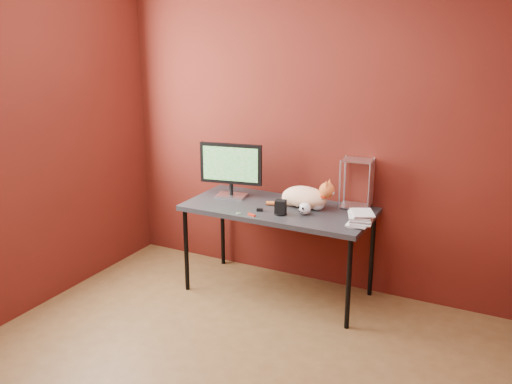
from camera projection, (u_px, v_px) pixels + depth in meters
The scene contains 11 objects.
room at pixel (200, 160), 3.12m from camera, with size 3.52×3.52×2.61m.
desk at pixel (279, 213), 4.57m from camera, with size 1.50×0.70×0.75m.
monitor at pixel (231, 167), 4.74m from camera, with size 0.53×0.21×0.46m.
cat at pixel (305, 197), 4.51m from camera, with size 0.56×0.22×0.26m.
skull_mug at pixel (305, 209), 4.36m from camera, with size 0.10×0.10×0.09m.
speaker at pixel (281, 208), 4.36m from camera, with size 0.10×0.10×0.11m.
book_stack at pixel (354, 154), 4.04m from camera, with size 0.23×0.25×1.04m.
wire_rack at pixel (357, 183), 4.50m from camera, with size 0.25×0.21×0.40m.
pocket_knife at pixel (252, 215), 4.35m from camera, with size 0.07×0.02×0.01m, color #B51D0D.
black_gadget at pixel (260, 210), 4.45m from camera, with size 0.05×0.03×0.02m, color black.
washer at pixel (239, 213), 4.40m from camera, with size 0.04×0.04×0.00m, color silver.
Camera 1 is at (1.65, -2.57, 2.17)m, focal length 40.00 mm.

